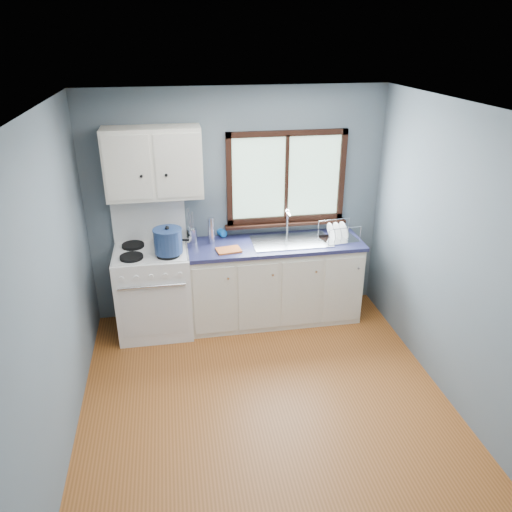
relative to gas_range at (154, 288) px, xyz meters
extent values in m
cube|color=#945121|center=(0.95, -1.47, -0.50)|extent=(3.20, 3.60, 0.02)
cube|color=white|center=(0.95, -1.47, 2.02)|extent=(3.20, 3.60, 0.02)
cube|color=slate|center=(0.95, 0.34, 0.76)|extent=(3.20, 0.02, 2.50)
cube|color=slate|center=(0.95, -3.28, 0.76)|extent=(3.20, 0.02, 2.50)
cube|color=slate|center=(-0.66, -1.47, 0.76)|extent=(0.02, 3.60, 2.50)
cube|color=slate|center=(2.56, -1.47, 0.76)|extent=(0.02, 3.60, 2.50)
cube|color=white|center=(0.00, -0.01, -0.03)|extent=(0.76, 0.65, 0.92)
cube|color=white|center=(0.00, 0.30, 0.65)|extent=(0.76, 0.05, 0.44)
cube|color=silver|center=(0.00, -0.01, 0.43)|extent=(0.72, 0.59, 0.01)
cylinder|color=black|center=(-0.18, -0.16, 0.45)|extent=(0.23, 0.23, 0.03)
cylinder|color=black|center=(0.18, -0.16, 0.45)|extent=(0.23, 0.23, 0.03)
cylinder|color=black|center=(-0.18, 0.14, 0.45)|extent=(0.23, 0.23, 0.03)
cylinder|color=black|center=(0.18, 0.14, 0.45)|extent=(0.23, 0.23, 0.03)
cylinder|color=silver|center=(0.00, -0.35, 0.21)|extent=(0.66, 0.02, 0.02)
cube|color=silver|center=(0.00, -0.33, -0.09)|extent=(0.66, 0.01, 0.55)
cube|color=silver|center=(1.31, 0.02, -0.05)|extent=(1.85, 0.60, 0.88)
cube|color=black|center=(1.31, 0.04, -0.45)|extent=(1.85, 0.54, 0.08)
cube|color=#1C1F45|center=(1.31, 0.02, 0.41)|extent=(1.89, 0.64, 0.04)
cube|color=silver|center=(1.49, 0.02, 0.43)|extent=(0.84, 0.46, 0.01)
cube|color=silver|center=(1.29, 0.02, 0.36)|extent=(0.36, 0.40, 0.14)
cube|color=silver|center=(1.69, 0.02, 0.36)|extent=(0.36, 0.40, 0.14)
cylinder|color=silver|center=(1.49, 0.22, 0.57)|extent=(0.02, 0.02, 0.28)
cylinder|color=silver|center=(1.49, 0.15, 0.70)|extent=(0.02, 0.16, 0.02)
sphere|color=silver|center=(1.49, 0.22, 0.71)|extent=(0.04, 0.04, 0.04)
cube|color=#9EC6A8|center=(1.49, 0.32, 1.06)|extent=(1.22, 0.01, 0.92)
cube|color=black|center=(1.49, 0.30, 1.53)|extent=(1.30, 0.05, 0.06)
cube|color=black|center=(1.49, 0.30, 0.59)|extent=(1.30, 0.05, 0.06)
cube|color=black|center=(0.87, 0.30, 1.06)|extent=(0.06, 0.05, 1.00)
cube|color=black|center=(2.10, 0.30, 1.06)|extent=(0.06, 0.05, 1.00)
cube|color=black|center=(1.49, 0.30, 1.06)|extent=(0.03, 0.05, 0.92)
cube|color=black|center=(1.49, 0.27, 0.54)|extent=(1.36, 0.10, 0.03)
cube|color=silver|center=(0.10, 0.16, 1.31)|extent=(0.95, 0.32, 0.70)
cube|color=silver|center=(-0.14, -0.01, 1.31)|extent=(0.44, 0.01, 0.62)
cube|color=silver|center=(0.34, -0.01, 1.31)|extent=(0.44, 0.01, 0.62)
sphere|color=black|center=(-0.02, -0.02, 1.23)|extent=(0.03, 0.03, 0.03)
sphere|color=black|center=(0.22, -0.02, 1.23)|extent=(0.03, 0.03, 0.03)
cylinder|color=black|center=(0.16, 0.14, 0.49)|extent=(0.29, 0.29, 0.05)
cube|color=black|center=(0.33, 0.10, 0.49)|extent=(0.14, 0.05, 0.01)
cylinder|color=navy|center=(0.19, -0.14, 0.58)|extent=(0.35, 0.35, 0.24)
cylinder|color=navy|center=(0.19, -0.14, 0.71)|extent=(0.36, 0.36, 0.02)
sphere|color=black|center=(0.19, -0.14, 0.73)|extent=(0.05, 0.05, 0.04)
cylinder|color=silver|center=(0.43, 0.20, 0.50)|extent=(0.13, 0.13, 0.15)
cylinder|color=silver|center=(0.46, 0.21, 0.65)|extent=(0.01, 0.01, 0.22)
cylinder|color=silver|center=(0.42, 0.22, 0.67)|extent=(0.01, 0.01, 0.26)
cylinder|color=silver|center=(0.43, 0.18, 0.64)|extent=(0.01, 0.01, 0.20)
cylinder|color=silver|center=(0.64, 0.13, 0.57)|extent=(0.09, 0.09, 0.28)
imported|color=blue|center=(0.79, 0.24, 0.54)|extent=(0.11, 0.11, 0.23)
cube|color=#C45F2A|center=(0.79, -0.11, 0.44)|extent=(0.27, 0.21, 0.02)
cube|color=silver|center=(2.01, -0.02, 0.43)|extent=(0.42, 0.34, 0.01)
cylinder|color=silver|center=(1.84, -0.17, 0.52)|extent=(0.01, 0.01, 0.18)
cylinder|color=silver|center=(2.21, -0.13, 0.52)|extent=(0.01, 0.01, 0.18)
cylinder|color=silver|center=(1.81, 0.10, 0.52)|extent=(0.01, 0.01, 0.18)
cylinder|color=silver|center=(2.17, 0.14, 0.52)|extent=(0.01, 0.01, 0.18)
cylinder|color=silver|center=(2.02, -0.15, 0.61)|extent=(0.36, 0.05, 0.01)
cylinder|color=silver|center=(1.99, 0.12, 0.61)|extent=(0.36, 0.05, 0.01)
cylinder|color=white|center=(1.92, -0.03, 0.53)|extent=(0.08, 0.21, 0.20)
cylinder|color=white|center=(1.99, -0.02, 0.53)|extent=(0.08, 0.21, 0.20)
cylinder|color=white|center=(2.06, -0.01, 0.53)|extent=(0.08, 0.21, 0.20)
camera|label=1|loc=(0.27, -4.79, 2.49)|focal=35.00mm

